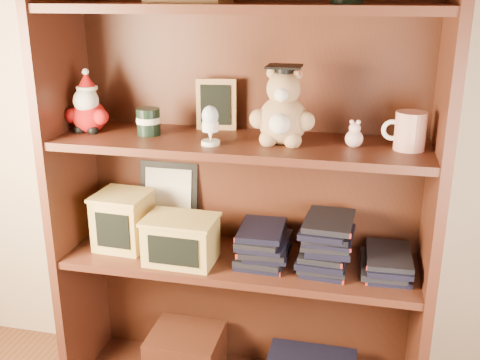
# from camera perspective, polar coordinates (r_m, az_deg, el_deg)

# --- Properties ---
(bookcase) EXTENTS (1.20, 0.35, 1.60)m
(bookcase) POSITION_cam_1_polar(r_m,az_deg,el_deg) (1.82, 0.28, -0.72)
(bookcase) COLOR #492115
(bookcase) RESTS_ON ground
(shelf_lower) EXTENTS (1.14, 0.33, 0.02)m
(shelf_lower) POSITION_cam_1_polar(r_m,az_deg,el_deg) (1.87, 0.00, -8.22)
(shelf_lower) COLOR #492115
(shelf_lower) RESTS_ON ground
(shelf_upper) EXTENTS (1.14, 0.33, 0.02)m
(shelf_upper) POSITION_cam_1_polar(r_m,az_deg,el_deg) (1.73, 0.00, 3.69)
(shelf_upper) COLOR #492115
(shelf_upper) RESTS_ON ground
(santa_plush) EXTENTS (0.15, 0.11, 0.21)m
(santa_plush) POSITION_cam_1_polar(r_m,az_deg,el_deg) (1.87, -15.20, 7.03)
(santa_plush) COLOR #A50F0F
(santa_plush) RESTS_ON shelf_upper
(teachers_tin) EXTENTS (0.08, 0.08, 0.08)m
(teachers_tin) POSITION_cam_1_polar(r_m,az_deg,el_deg) (1.80, -9.29, 5.90)
(teachers_tin) COLOR black
(teachers_tin) RESTS_ON shelf_upper
(chalkboard_plaque) EXTENTS (0.13, 0.08, 0.17)m
(chalkboard_plaque) POSITION_cam_1_polar(r_m,az_deg,el_deg) (1.84, -2.42, 7.60)
(chalkboard_plaque) COLOR #9E7547
(chalkboard_plaque) RESTS_ON shelf_upper
(egg_cup) EXTENTS (0.06, 0.06, 0.12)m
(egg_cup) POSITION_cam_1_polar(r_m,az_deg,el_deg) (1.66, -3.04, 5.72)
(egg_cup) COLOR white
(egg_cup) RESTS_ON shelf_upper
(grad_teddy_bear) EXTENTS (0.20, 0.17, 0.24)m
(grad_teddy_bear) POSITION_cam_1_polar(r_m,az_deg,el_deg) (1.67, 4.36, 6.76)
(grad_teddy_bear) COLOR tan
(grad_teddy_bear) RESTS_ON shelf_upper
(pink_figurine) EXTENTS (0.05, 0.05, 0.08)m
(pink_figurine) POSITION_cam_1_polar(r_m,az_deg,el_deg) (1.68, 11.53, 4.38)
(pink_figurine) COLOR beige
(pink_figurine) RESTS_ON shelf_upper
(teacher_mug) EXTENTS (0.12, 0.09, 0.11)m
(teacher_mug) POSITION_cam_1_polar(r_m,az_deg,el_deg) (1.67, 16.82, 4.79)
(teacher_mug) COLOR silver
(teacher_mug) RESTS_ON shelf_upper
(certificate_frame) EXTENTS (0.21, 0.05, 0.26)m
(certificate_frame) POSITION_cam_1_polar(r_m,az_deg,el_deg) (2.01, -7.23, -1.89)
(certificate_frame) COLOR black
(certificate_frame) RESTS_ON shelf_lower
(treats_box) EXTENTS (0.18, 0.18, 0.19)m
(treats_box) POSITION_cam_1_polar(r_m,az_deg,el_deg) (1.95, -11.78, -3.98)
(treats_box) COLOR tan
(treats_box) RESTS_ON shelf_lower
(pencils_box) EXTENTS (0.23, 0.17, 0.15)m
(pencils_box) POSITION_cam_1_polar(r_m,az_deg,el_deg) (1.82, -6.02, -6.01)
(pencils_box) COLOR tan
(pencils_box) RESTS_ON shelf_lower
(book_stack_left) EXTENTS (0.14, 0.20, 0.11)m
(book_stack_left) POSITION_cam_1_polar(r_m,az_deg,el_deg) (1.83, 2.48, -6.55)
(book_stack_left) COLOR black
(book_stack_left) RESTS_ON shelf_lower
(book_stack_mid) EXTENTS (0.14, 0.20, 0.16)m
(book_stack_mid) POSITION_cam_1_polar(r_m,az_deg,el_deg) (1.79, 8.82, -6.40)
(book_stack_mid) COLOR black
(book_stack_mid) RESTS_ON shelf_lower
(book_stack_right) EXTENTS (0.14, 0.20, 0.06)m
(book_stack_right) POSITION_cam_1_polar(r_m,az_deg,el_deg) (1.82, 14.54, -8.19)
(book_stack_right) COLOR black
(book_stack_right) RESTS_ON shelf_lower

